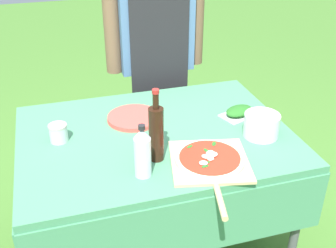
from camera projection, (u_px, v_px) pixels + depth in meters
The scene contains 10 objects.
ground_plane at pixel (157, 248), 2.31m from camera, with size 12.00×12.00×0.00m, color #477A2D.
prep_table at pixel (155, 147), 1.99m from camera, with size 1.26×0.93×0.74m.
person_cook at pixel (155, 45), 2.46m from camera, with size 0.59×0.19×1.57m.
pizza_on_peel at pixel (210, 161), 1.73m from camera, with size 0.38×0.53×0.05m.
oil_bottle at pixel (156, 133), 1.71m from camera, with size 0.06×0.06×0.32m.
water_bottle at pixel (143, 152), 1.62m from camera, with size 0.07×0.07×0.23m.
herb_container at pixel (239, 112), 2.09m from camera, with size 0.21×0.17×0.05m.
mixing_tub at pixel (261, 125), 1.91m from camera, with size 0.16×0.16×0.11m, color silver.
plate_stack at pixel (134, 118), 2.06m from camera, with size 0.26×0.26×0.02m.
sauce_jar at pixel (59, 134), 1.88m from camera, with size 0.08×0.08×0.08m.
Camera 1 is at (-0.42, -1.62, 1.74)m, focal length 45.00 mm.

